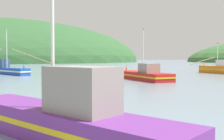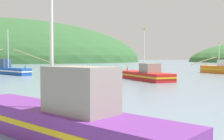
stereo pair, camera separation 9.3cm
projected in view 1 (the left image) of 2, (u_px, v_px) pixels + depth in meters
name	position (u px, v px, depth m)	size (l,w,h in m)	color
fishing_boat_blue	(7.00, 69.00, 45.06)	(12.66, 13.20, 7.15)	#19479E
fishing_boat_orange	(221.00, 69.00, 47.15)	(11.33, 7.81, 5.18)	orange
fishing_boat_red	(144.00, 75.00, 33.93)	(6.24, 10.16, 6.15)	red
fishing_boat_purple	(64.00, 119.00, 9.08)	(8.40, 7.66, 5.36)	#6B2D84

